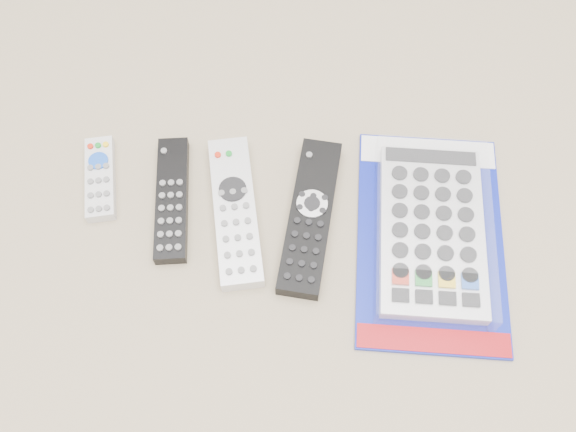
{
  "coord_description": "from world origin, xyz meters",
  "views": [
    {
      "loc": [
        0.03,
        -0.38,
        0.78
      ],
      "look_at": [
        0.02,
        0.02,
        0.01
      ],
      "focal_mm": 40.0,
      "sensor_mm": 36.0,
      "label": 1
    }
  ],
  "objects_px": {
    "remote_slim_black": "(172,199)",
    "remote_small_grey": "(100,178)",
    "remote_silver_dvd": "(235,211)",
    "jumbo_remote_packaged": "(432,230)",
    "remote_large_black": "(310,216)"
  },
  "relations": [
    {
      "from": "remote_large_black",
      "to": "jumbo_remote_packaged",
      "type": "bearing_deg",
      "value": 1.28
    },
    {
      "from": "remote_silver_dvd",
      "to": "jumbo_remote_packaged",
      "type": "relative_size",
      "value": 0.7
    },
    {
      "from": "remote_slim_black",
      "to": "jumbo_remote_packaged",
      "type": "height_order",
      "value": "jumbo_remote_packaged"
    },
    {
      "from": "remote_slim_black",
      "to": "remote_small_grey",
      "type": "bearing_deg",
      "value": 158.59
    },
    {
      "from": "remote_small_grey",
      "to": "remote_silver_dvd",
      "type": "xyz_separation_m",
      "value": [
        0.19,
        -0.05,
        0.0
      ]
    },
    {
      "from": "remote_small_grey",
      "to": "remote_slim_black",
      "type": "xyz_separation_m",
      "value": [
        0.1,
        -0.03,
        0.0
      ]
    },
    {
      "from": "remote_small_grey",
      "to": "remote_large_black",
      "type": "distance_m",
      "value": 0.3
    },
    {
      "from": "remote_small_grey",
      "to": "remote_slim_black",
      "type": "relative_size",
      "value": 0.7
    },
    {
      "from": "remote_slim_black",
      "to": "remote_silver_dvd",
      "type": "distance_m",
      "value": 0.09
    },
    {
      "from": "remote_large_black",
      "to": "jumbo_remote_packaged",
      "type": "height_order",
      "value": "jumbo_remote_packaged"
    },
    {
      "from": "jumbo_remote_packaged",
      "to": "remote_silver_dvd",
      "type": "bearing_deg",
      "value": 177.4
    },
    {
      "from": "remote_silver_dvd",
      "to": "remote_slim_black",
      "type": "bearing_deg",
      "value": 160.1
    },
    {
      "from": "remote_slim_black",
      "to": "remote_silver_dvd",
      "type": "xyz_separation_m",
      "value": [
        0.09,
        -0.02,
        0.0
      ]
    },
    {
      "from": "remote_slim_black",
      "to": "remote_silver_dvd",
      "type": "height_order",
      "value": "remote_silver_dvd"
    },
    {
      "from": "remote_small_grey",
      "to": "jumbo_remote_packaged",
      "type": "relative_size",
      "value": 0.41
    }
  ]
}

